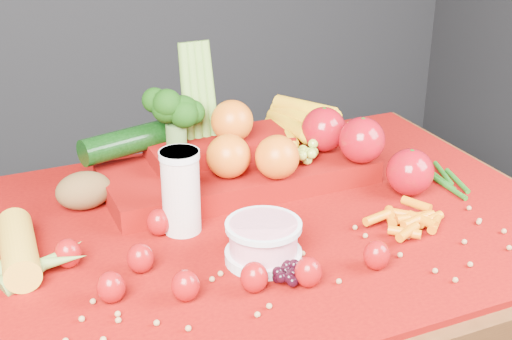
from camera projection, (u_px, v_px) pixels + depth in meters
name	position (u px, v px, depth m)	size (l,w,h in m)	color
table	(260.00, 270.00, 1.31)	(1.10, 0.80, 0.75)	#371D0C
red_cloth	(261.00, 222.00, 1.27)	(1.05, 0.75, 0.01)	#7A0904
milk_glass	(181.00, 189.00, 1.20)	(0.07, 0.07, 0.15)	beige
yogurt_bowl	(263.00, 241.00, 1.13)	(0.12, 0.12, 0.07)	silver
strawberry_scatter	(200.00, 261.00, 1.09)	(0.48, 0.28, 0.05)	maroon
dark_grape_cluster	(288.00, 274.00, 1.08)	(0.06, 0.05, 0.03)	black
soybean_scatter	(313.00, 273.00, 1.10)	(0.84, 0.24, 0.01)	#9B7042
corn_ear	(35.00, 259.00, 1.10)	(0.19, 0.24, 0.06)	gold
potato	(84.00, 191.00, 1.29)	(0.10, 0.07, 0.07)	brown
baby_carrot_pile	(407.00, 217.00, 1.24)	(0.17, 0.17, 0.03)	#D36707
green_bean_pile	(448.00, 180.00, 1.40)	(0.14, 0.12, 0.01)	#185212
produce_mound	(254.00, 152.00, 1.38)	(0.62, 0.36, 0.27)	#7A0904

